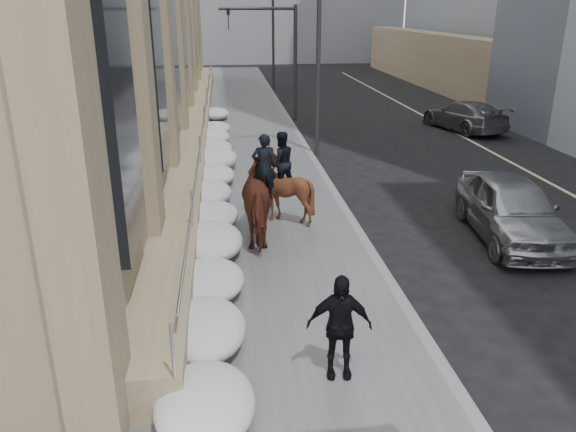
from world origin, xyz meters
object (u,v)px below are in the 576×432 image
Objects in this scene: mounted_horse_left at (265,196)px; car_silver at (511,208)px; mounted_horse_right at (281,185)px; car_grey at (464,116)px; pedestrian at (339,326)px.

mounted_horse_left is 6.58m from car_silver.
mounted_horse_right is at bearing 171.40° from car_silver.
mounted_horse_right reaches higher than car_silver.
mounted_horse_right reaches higher than car_grey.
pedestrian is (0.20, -7.28, -0.13)m from mounted_horse_right.
car_grey is at bearing -147.00° from mounted_horse_right.
car_silver is at bearing 175.03° from mounted_horse_left.
mounted_horse_right reaches higher than pedestrian.
car_grey is at bearing -130.82° from mounted_horse_left.
pedestrian is 0.37× the size of car_silver.
car_silver is (6.55, -0.46, -0.44)m from mounted_horse_left.
mounted_horse_right is 0.52× the size of car_silver.
mounted_horse_left is at bearing 36.11° from car_grey.
car_grey is (10.34, 19.29, -0.29)m from pedestrian.
pedestrian is 0.36× the size of car_grey.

